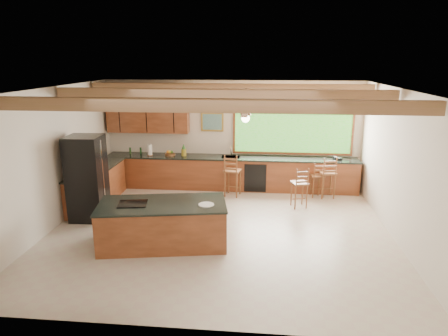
# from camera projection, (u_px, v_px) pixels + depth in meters

# --- Properties ---
(ground) EXTENTS (7.20, 7.20, 0.00)m
(ground) POSITION_uv_depth(u_px,v_px,m) (220.00, 231.00, 8.58)
(ground) COLOR #BFB39E
(ground) RESTS_ON ground
(room_shell) EXTENTS (7.27, 6.54, 3.02)m
(room_shell) POSITION_uv_depth(u_px,v_px,m) (215.00, 124.00, 8.63)
(room_shell) COLOR beige
(room_shell) RESTS_ON ground
(counter_run) EXTENTS (7.12, 3.10, 1.26)m
(counter_run) POSITION_uv_depth(u_px,v_px,m) (200.00, 176.00, 10.95)
(counter_run) COLOR brown
(counter_run) RESTS_ON ground
(island) EXTENTS (2.63, 1.57, 0.88)m
(island) POSITION_uv_depth(u_px,v_px,m) (163.00, 224.00, 7.86)
(island) COLOR brown
(island) RESTS_ON ground
(refrigerator) EXTENTS (0.78, 0.76, 1.93)m
(refrigerator) POSITION_uv_depth(u_px,v_px,m) (87.00, 178.00, 8.99)
(refrigerator) COLOR black
(refrigerator) RESTS_ON ground
(bar_stool_a) EXTENTS (0.50, 0.50, 1.16)m
(bar_stool_a) POSITION_uv_depth(u_px,v_px,m) (232.00, 172.00, 10.54)
(bar_stool_a) COLOR brown
(bar_stool_a) RESTS_ON ground
(bar_stool_b) EXTENTS (0.46, 0.46, 1.04)m
(bar_stool_b) POSITION_uv_depth(u_px,v_px,m) (300.00, 184.00, 9.73)
(bar_stool_b) COLOR brown
(bar_stool_b) RESTS_ON ground
(bar_stool_c) EXTENTS (0.39, 0.39, 0.96)m
(bar_stool_c) POSITION_uv_depth(u_px,v_px,m) (318.00, 177.00, 10.51)
(bar_stool_c) COLOR brown
(bar_stool_c) RESTS_ON ground
(bar_stool_d) EXTENTS (0.46, 0.46, 1.13)m
(bar_stool_d) POSITION_uv_depth(u_px,v_px,m) (328.00, 174.00, 10.41)
(bar_stool_d) COLOR brown
(bar_stool_d) RESTS_ON ground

